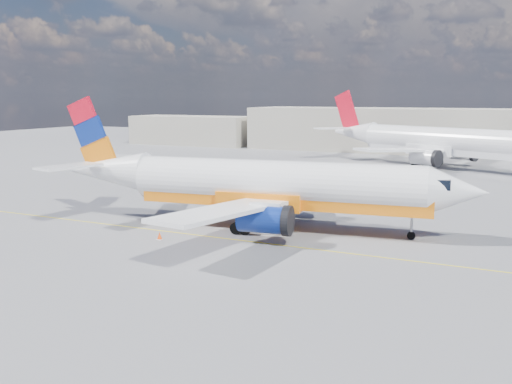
% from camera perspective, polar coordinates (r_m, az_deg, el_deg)
% --- Properties ---
extents(ground, '(240.00, 240.00, 0.00)m').
position_cam_1_polar(ground, '(39.50, -5.54, -5.58)').
color(ground, slate).
rests_on(ground, ground).
extents(taxi_line, '(70.00, 0.15, 0.01)m').
position_cam_1_polar(taxi_line, '(42.02, -3.43, -4.62)').
color(taxi_line, yellow).
rests_on(taxi_line, ground).
extents(terminal_main, '(70.00, 14.00, 8.00)m').
position_cam_1_polar(terminal_main, '(108.83, 17.68, 5.84)').
color(terminal_main, '#B7B09E').
rests_on(terminal_main, ground).
extents(terminal_annex, '(26.00, 10.00, 6.00)m').
position_cam_1_polar(terminal_annex, '(123.25, -6.37, 6.16)').
color(terminal_annex, '#B7B09E').
rests_on(terminal_annex, ground).
extents(main_jet, '(34.21, 26.81, 10.35)m').
position_cam_1_polar(main_jet, '(44.33, 0.69, 0.70)').
color(main_jet, white).
rests_on(main_jet, ground).
extents(second_jet, '(36.45, 27.45, 11.23)m').
position_cam_1_polar(second_jet, '(86.58, 17.46, 4.82)').
color(second_jet, white).
rests_on(second_jet, ground).
extents(traffic_cone, '(0.41, 0.41, 0.57)m').
position_cam_1_polar(traffic_cone, '(42.07, -9.62, -4.34)').
color(traffic_cone, white).
rests_on(traffic_cone, ground).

